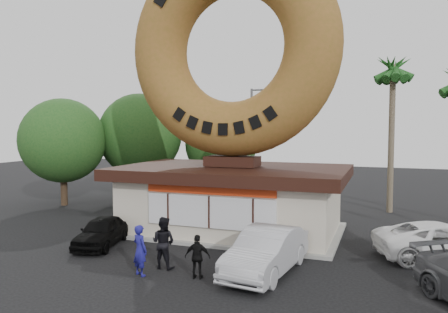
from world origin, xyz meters
TOP-DOWN VIEW (x-y plane):
  - ground at (0.00, 0.00)m, footprint 90.00×90.00m
  - donut_shop at (0.00, 5.98)m, footprint 11.20×7.20m
  - giant_donut at (0.00, 6.00)m, footprint 10.61×2.70m
  - tree_west at (-9.50, 13.00)m, footprint 6.00×6.00m
  - tree_mid at (-4.00, 15.00)m, footprint 5.20×5.20m
  - tree_far at (-13.00, 9.00)m, footprint 5.60×5.60m
  - palm_near at (7.50, 14.00)m, footprint 2.60×2.60m
  - street_lamp at (-1.86, 16.00)m, footprint 2.11×0.20m
  - person_left at (-0.93, -1.30)m, footprint 0.78×0.67m
  - person_center at (-0.54, -0.29)m, footprint 0.98×0.79m
  - person_right at (1.12, -0.89)m, footprint 0.96×0.54m
  - car_black at (-4.55, 1.46)m, footprint 2.36×4.03m
  - car_silver at (3.21, 0.48)m, footprint 2.27×5.06m
  - car_white at (9.41, 4.46)m, footprint 5.79×4.08m

SIDE VIEW (x-z plane):
  - ground at x=0.00m, z-range 0.00..0.00m
  - car_black at x=-4.55m, z-range 0.00..1.29m
  - car_white at x=9.41m, z-range 0.00..1.47m
  - person_right at x=1.12m, z-range 0.00..1.54m
  - car_silver at x=3.21m, z-range 0.00..1.61m
  - person_left at x=-0.93m, z-range 0.00..1.82m
  - person_center at x=-0.54m, z-range 0.00..1.93m
  - donut_shop at x=0.00m, z-range -0.13..3.67m
  - tree_mid at x=-4.00m, z-range 0.70..7.33m
  - tree_far at x=-13.00m, z-range 0.76..7.90m
  - street_lamp at x=-1.86m, z-range 0.48..8.48m
  - tree_west at x=-9.50m, z-range 0.82..8.47m
  - palm_near at x=7.50m, z-range 3.54..13.29m
  - giant_donut at x=0.00m, z-range 3.80..14.41m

